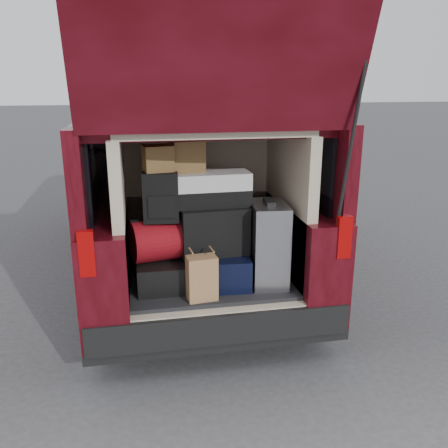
{
  "coord_description": "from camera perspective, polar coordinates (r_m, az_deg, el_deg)",
  "views": [
    {
      "loc": [
        -0.54,
        -3.23,
        2.06
      ],
      "look_at": [
        0.12,
        0.2,
        1.0
      ],
      "focal_mm": 38.0,
      "sensor_mm": 36.0,
      "label": 1
    }
  ],
  "objects": [
    {
      "name": "ground",
      "position": [
        3.87,
        -1.21,
        -15.26
      ],
      "size": [
        80.0,
        80.0,
        0.0
      ],
      "primitive_type": "plane",
      "color": "#38383B",
      "rests_on": "ground"
    },
    {
      "name": "minivan",
      "position": [
        5.24,
        -4.68,
        4.21
      ],
      "size": [
        1.9,
        5.35,
        2.77
      ],
      "color": "black",
      "rests_on": "ground"
    },
    {
      "name": "load_floor",
      "position": [
        3.97,
        -1.91,
        -9.81
      ],
      "size": [
        1.24,
        1.05,
        0.55
      ],
      "primitive_type": "cube",
      "color": "black",
      "rests_on": "ground"
    },
    {
      "name": "black_hardshell",
      "position": [
        3.69,
        -7.43,
        -5.61
      ],
      "size": [
        0.38,
        0.53,
        0.21
      ],
      "primitive_type": "cube",
      "rotation": [
        0.0,
        0.0,
        -0.01
      ],
      "color": "black",
      "rests_on": "load_floor"
    },
    {
      "name": "navy_hardshell",
      "position": [
        3.71,
        -0.77,
        -5.08
      ],
      "size": [
        0.49,
        0.59,
        0.24
      ],
      "primitive_type": "cube",
      "rotation": [
        0.0,
        0.0,
        -0.07
      ],
      "color": "black",
      "rests_on": "load_floor"
    },
    {
      "name": "silver_roller",
      "position": [
        3.63,
        5.35,
        -2.36
      ],
      "size": [
        0.3,
        0.44,
        0.63
      ],
      "primitive_type": "cube",
      "rotation": [
        0.0,
        0.0,
        -0.1
      ],
      "color": "silver",
      "rests_on": "load_floor"
    },
    {
      "name": "kraft_bag",
      "position": [
        3.39,
        -2.68,
        -6.51
      ],
      "size": [
        0.22,
        0.15,
        0.32
      ],
      "primitive_type": "cube",
      "rotation": [
        0.0,
        0.0,
        0.1
      ],
      "color": "#B0844F",
      "rests_on": "load_floor"
    },
    {
      "name": "red_duffel",
      "position": [
        3.58,
        -7.25,
        -1.84
      ],
      "size": [
        0.53,
        0.4,
        0.31
      ],
      "primitive_type": "cube",
      "rotation": [
        0.0,
        0.0,
        0.21
      ],
      "color": "maroon",
      "rests_on": "black_hardshell"
    },
    {
      "name": "black_soft_case",
      "position": [
        3.6,
        -1.3,
        -0.65
      ],
      "size": [
        0.52,
        0.33,
        0.36
      ],
      "primitive_type": "cube",
      "rotation": [
        0.0,
        0.0,
        0.06
      ],
      "color": "black",
      "rests_on": "navy_hardshell"
    },
    {
      "name": "backpack",
      "position": [
        3.45,
        -7.63,
        3.23
      ],
      "size": [
        0.26,
        0.17,
        0.36
      ],
      "primitive_type": "cube",
      "rotation": [
        0.0,
        0.0,
        -0.07
      ],
      "color": "black",
      "rests_on": "red_duffel"
    },
    {
      "name": "twotone_duffel",
      "position": [
        3.57,
        -1.52,
        4.31
      ],
      "size": [
        0.57,
        0.31,
        0.25
      ],
      "primitive_type": "cube",
      "rotation": [
        0.0,
        0.0,
        0.03
      ],
      "color": "silver",
      "rests_on": "black_soft_case"
    },
    {
      "name": "grocery_sack_lower",
      "position": [
        3.45,
        -7.96,
        7.84
      ],
      "size": [
        0.23,
        0.2,
        0.18
      ],
      "primitive_type": "cube",
      "rotation": [
        0.0,
        0.0,
        0.17
      ],
      "color": "brown",
      "rests_on": "backpack"
    },
    {
      "name": "grocery_sack_upper",
      "position": [
        3.54,
        -4.43,
        8.15
      ],
      "size": [
        0.25,
        0.22,
        0.23
      ],
      "primitive_type": "cube",
      "rotation": [
        0.0,
        0.0,
        0.12
      ],
      "color": "brown",
      "rests_on": "twotone_duffel"
    }
  ]
}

